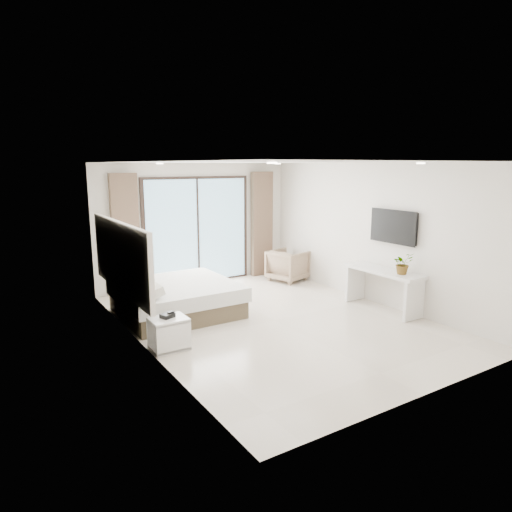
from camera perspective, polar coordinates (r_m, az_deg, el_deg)
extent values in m
plane|color=beige|center=(8.01, 2.34, -8.06)|extent=(6.20, 6.20, 0.00)
cube|color=silver|center=(10.34, -7.42, 3.97)|extent=(4.60, 0.02, 2.70)
cube|color=silver|center=(5.47, 21.26, -3.29)|extent=(4.60, 0.02, 2.70)
cube|color=silver|center=(6.65, -14.10, -0.35)|extent=(0.02, 6.20, 2.70)
cube|color=silver|center=(9.16, 14.36, 2.77)|extent=(0.02, 6.20, 2.70)
cube|color=white|center=(7.55, 2.51, 11.65)|extent=(4.60, 6.20, 0.02)
cube|color=silver|center=(7.88, -16.56, -0.17)|extent=(0.08, 3.00, 1.20)
cube|color=black|center=(8.72, 16.89, 3.55)|extent=(0.06, 1.00, 0.58)
cube|color=black|center=(8.69, 16.71, 3.53)|extent=(0.02, 1.04, 0.62)
cube|color=black|center=(10.33, -7.32, 3.13)|extent=(2.56, 0.04, 2.42)
cube|color=#82B5D1|center=(10.30, -7.25, 3.11)|extent=(2.40, 0.01, 2.30)
cube|color=brown|center=(9.65, -15.97, 2.51)|extent=(0.55, 0.14, 2.50)
cube|color=brown|center=(11.02, 0.72, 4.00)|extent=(0.55, 0.14, 2.50)
cylinder|color=white|center=(5.33, 2.04, 11.57)|extent=(0.12, 0.12, 0.02)
cylinder|color=white|center=(7.13, 19.91, 10.85)|extent=(0.12, 0.12, 0.02)
cylinder|color=white|center=(8.55, -11.95, 11.25)|extent=(0.12, 0.12, 0.02)
cylinder|color=white|center=(9.77, 2.76, 11.45)|extent=(0.12, 0.12, 0.02)
cube|color=brown|center=(8.43, -9.85, -6.11)|extent=(1.93, 1.83, 0.31)
cube|color=silver|center=(8.35, -9.91, -4.28)|extent=(2.01, 1.91, 0.25)
cube|color=silver|center=(7.51, -12.81, -4.63)|extent=(0.28, 0.39, 0.14)
cube|color=silver|center=(7.89, -13.83, -3.90)|extent=(0.28, 0.39, 0.14)
cube|color=silver|center=(8.28, -14.77, -3.23)|extent=(0.28, 0.39, 0.14)
cube|color=silver|center=(8.67, -15.61, -2.63)|extent=(0.28, 0.39, 0.14)
cube|color=white|center=(6.79, -10.91, -7.81)|extent=(0.52, 0.43, 0.05)
cube|color=white|center=(6.94, -10.78, -11.15)|extent=(0.52, 0.43, 0.05)
cube|color=white|center=(6.70, -10.23, -10.05)|extent=(0.52, 0.05, 0.43)
cube|color=white|center=(7.03, -11.42, -9.05)|extent=(0.52, 0.05, 0.43)
cube|color=black|center=(6.79, -11.01, -7.32)|extent=(0.23, 0.20, 0.06)
cube|color=white|center=(8.70, 15.67, -1.82)|extent=(0.49, 1.58, 0.06)
cube|color=white|center=(8.36, 19.14, -5.30)|extent=(0.47, 0.06, 0.71)
cube|color=white|center=(9.27, 12.30, -3.31)|extent=(0.47, 0.06, 0.71)
imported|color=#33662D|center=(8.40, 17.86, -1.17)|extent=(0.41, 0.44, 0.30)
imported|color=#958261|center=(10.62, 4.01, -0.99)|extent=(0.91, 0.94, 0.79)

